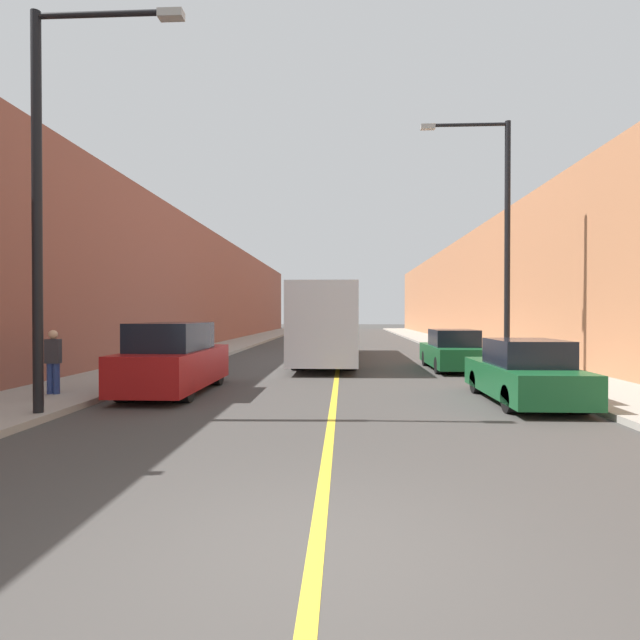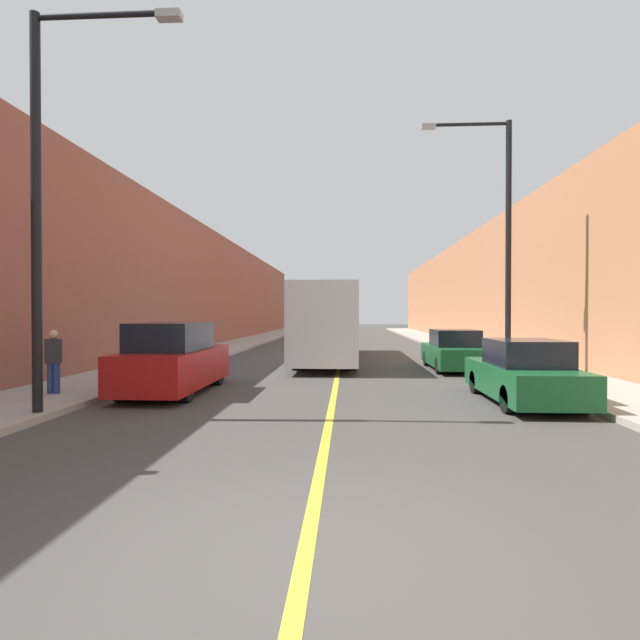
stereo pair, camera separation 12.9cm
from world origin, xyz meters
TOP-DOWN VIEW (x-y plane):
  - ground_plane at (0.00, 0.00)m, footprint 200.00×200.00m
  - sidewalk_left at (-7.20, 30.00)m, footprint 3.03×72.00m
  - sidewalk_right at (7.20, 30.00)m, footprint 3.03×72.00m
  - building_row_left at (-10.72, 30.00)m, footprint 4.00×72.00m
  - building_row_right at (10.72, 30.00)m, footprint 4.00×72.00m
  - road_center_line at (0.00, 30.00)m, footprint 0.16×72.00m
  - bus at (-0.52, 18.72)m, footprint 2.52×12.77m
  - parked_suv_left at (-4.39, 8.96)m, footprint 1.85×4.80m
  - car_right_near at (4.63, 7.93)m, footprint 1.76×4.45m
  - car_right_mid at (4.44, 15.06)m, footprint 1.81×4.62m
  - street_lamp_left at (-5.70, 5.45)m, footprint 3.13×0.24m
  - street_lamp_right at (5.72, 13.45)m, footprint 3.13×0.24m
  - pedestrian at (-7.07, 7.78)m, footprint 0.35×0.23m

SIDE VIEW (x-z plane):
  - ground_plane at x=0.00m, z-range 0.00..0.00m
  - road_center_line at x=0.00m, z-range 0.00..0.01m
  - sidewalk_left at x=-7.20m, z-range 0.00..0.15m
  - sidewalk_right at x=7.20m, z-range 0.00..0.15m
  - car_right_near at x=4.63m, z-range -0.08..1.47m
  - car_right_mid at x=4.44m, z-range -0.08..1.48m
  - parked_suv_left at x=-4.39m, z-range -0.07..1.85m
  - pedestrian at x=-7.07m, z-range 0.18..1.78m
  - bus at x=-0.52m, z-range 0.12..3.44m
  - building_row_right at x=10.72m, z-range 0.00..7.69m
  - building_row_left at x=-10.72m, z-range 0.00..7.83m
  - street_lamp_left at x=-5.70m, z-range 0.76..8.90m
  - street_lamp_right at x=5.72m, z-range 0.76..9.54m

